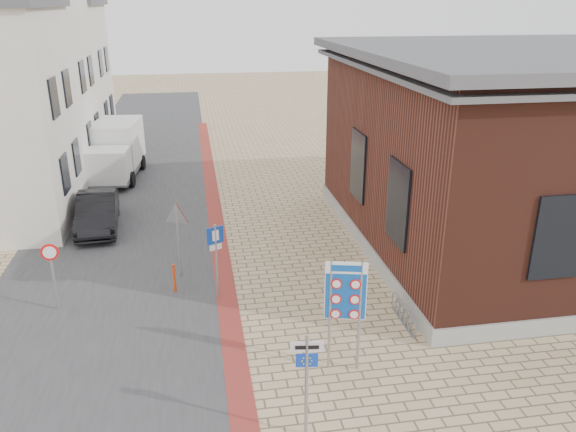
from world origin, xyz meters
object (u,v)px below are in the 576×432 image
object	(u,v)px
sedan	(97,212)
bollard	(174,278)
border_sign	(346,293)
essen_sign	(307,371)
box_truck	(115,150)
parking_sign	(216,249)

from	to	relation	value
sedan	bollard	size ratio (longest dim) A/B	4.47
border_sign	essen_sign	distance (m)	2.43
essen_sign	bollard	xyz separation A→B (m)	(-2.70, 6.50, -1.08)
box_truck	parking_sign	bearing A→B (deg)	-66.51
bollard	box_truck	bearing A→B (deg)	103.49
box_truck	border_sign	distance (m)	18.34
border_sign	essen_sign	xyz separation A→B (m)	(-1.30, -2.00, -0.48)
sedan	parking_sign	distance (m)	7.55
sedan	parking_sign	bearing A→B (deg)	-60.04
parking_sign	border_sign	bearing A→B (deg)	-79.45
essen_sign	bollard	world-z (taller)	essen_sign
parking_sign	bollard	world-z (taller)	parking_sign
border_sign	bollard	size ratio (longest dim) A/B	3.06
border_sign	parking_sign	bearing A→B (deg)	137.96
sedan	essen_sign	xyz separation A→B (m)	(5.67, -12.17, 0.87)
border_sign	bollard	xyz separation A→B (m)	(-4.00, 4.50, -1.56)
border_sign	sedan	bearing A→B (deg)	137.83
border_sign	box_truck	bearing A→B (deg)	125.80
sedan	parking_sign	xyz separation A→B (m)	(4.23, -6.19, 0.88)
parking_sign	bollard	size ratio (longest dim) A/B	2.51
sedan	border_sign	xyz separation A→B (m)	(6.97, -10.17, 1.34)
box_truck	sedan	bearing A→B (deg)	-84.53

